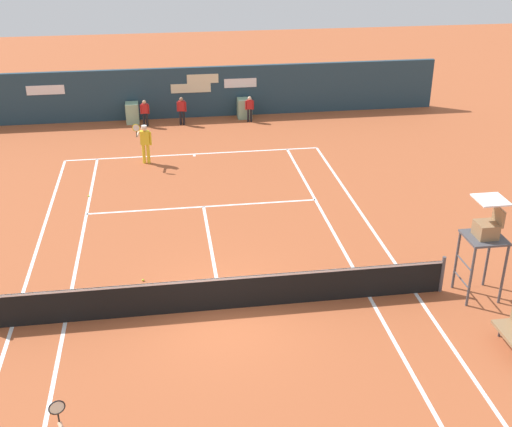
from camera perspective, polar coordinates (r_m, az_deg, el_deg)
The scene contains 10 objects.
ground_plane at distance 17.78m, azimuth -3.17°, elevation -7.30°, with size 80.00×80.00×0.01m.
tennis_net at distance 17.03m, azimuth -3.02°, elevation -6.91°, with size 12.10×0.10×1.07m.
sponsor_back_wall at distance 32.42m, azimuth -6.09°, elevation 10.37°, with size 25.00×1.02×2.45m.
umpire_chair at distance 17.93m, azimuth 19.41°, elevation -1.66°, with size 1.00×1.00×2.86m.
player_on_baseline at distance 26.70m, azimuth -9.68°, elevation 6.28°, with size 0.71×0.66×1.83m.
ball_kid_right_post at distance 31.39m, azimuth -6.50°, elevation 9.05°, with size 0.44×0.21×1.34m.
ball_kid_centre_post at distance 31.40m, azimuth -9.67°, elevation 8.78°, with size 0.42×0.18×1.27m.
ball_kid_left_post at distance 31.67m, azimuth -0.57°, elevation 9.26°, with size 0.42×0.18×1.25m.
tennis_ball_near_service_line at distance 24.33m, azimuth -14.40°, elevation 1.49°, with size 0.07×0.07×0.07m, color #CCE033.
tennis_ball_mid_court at distance 18.71m, azimuth -9.83°, elevation -5.74°, with size 0.07×0.07×0.07m, color #CCE033.
Camera 1 is at (-1.23, -14.30, 9.67)m, focal length 45.84 mm.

